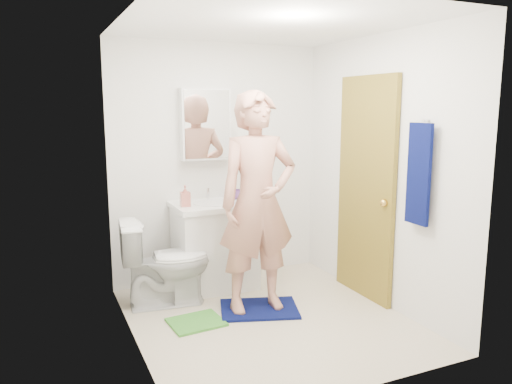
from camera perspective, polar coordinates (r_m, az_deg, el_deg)
floor at (r=4.36m, az=1.42°, el=-14.42°), size 2.20×2.40×0.02m
ceiling at (r=4.02m, az=1.57°, el=18.85°), size 2.20×2.40×0.02m
wall_back at (r=5.12m, az=-4.39°, el=3.30°), size 2.20×0.02×2.40m
wall_front at (r=2.99m, az=11.61°, el=-1.56°), size 2.20×0.02×2.40m
wall_left at (r=3.68m, az=-14.29°, el=0.46°), size 0.02×2.40×2.40m
wall_right at (r=4.60m, az=14.06°, el=2.30°), size 0.02×2.40×2.40m
vanity_cabinet at (r=4.96m, az=-4.74°, el=-6.36°), size 0.75×0.55×0.80m
countertop at (r=4.86m, az=-4.81°, el=-1.54°), size 0.79×0.59×0.05m
sink_basin at (r=4.85m, az=-4.82°, el=-1.37°), size 0.40×0.40×0.03m
faucet at (r=5.01m, az=-5.51°, el=-0.22°), size 0.03×0.03×0.12m
medicine_cabinet at (r=4.98m, az=-5.81°, el=7.71°), size 0.50×0.12×0.70m
mirror_panel at (r=4.92m, az=-5.58°, el=7.69°), size 0.46×0.01×0.66m
door at (r=4.72m, az=12.42°, el=0.39°), size 0.05×0.80×2.05m
door_knob at (r=4.46m, az=14.42°, el=-1.21°), size 0.07×0.07×0.07m
towel at (r=4.11m, az=18.11°, el=1.95°), size 0.03×0.24×0.80m
towel_hook at (r=4.11m, az=18.84°, el=7.79°), size 0.06×0.02×0.02m
toilet at (r=4.59m, az=-10.27°, el=-7.89°), size 0.82×0.53×0.79m
bath_mat at (r=4.52m, az=0.37°, el=-13.21°), size 0.79×0.67×0.02m
green_rug at (r=4.30m, az=-6.84°, el=-14.55°), size 0.46×0.39×0.02m
soap_dispenser at (r=4.70m, az=-8.10°, el=-0.44°), size 0.10×0.10×0.20m
toothbrush_cup at (r=5.04m, az=-2.31°, el=-0.26°), size 0.14×0.14×0.09m
man at (r=4.25m, az=0.19°, el=-1.22°), size 0.71×0.49×1.89m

